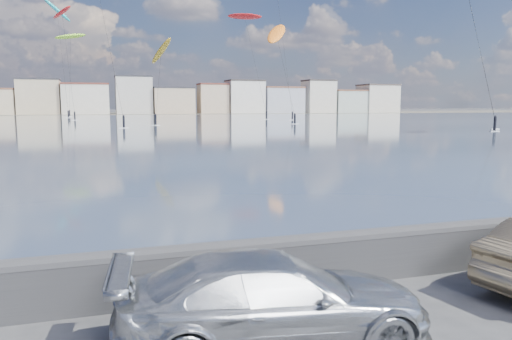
{
  "coord_description": "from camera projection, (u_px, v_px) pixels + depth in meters",
  "views": [
    {
      "loc": [
        -2.19,
        -6.06,
        3.59
      ],
      "look_at": [
        1.0,
        4.0,
        2.2
      ],
      "focal_mm": 35.0,
      "sensor_mm": 36.0,
      "label": 1
    }
  ],
  "objects": [
    {
      "name": "kitesurfer_11",
      "position": [
        277.0,
        34.0,
        102.05
      ],
      "size": [
        7.91,
        19.13,
        21.11
      ],
      "color": "orange",
      "rests_on": "ground"
    },
    {
      "name": "seawall",
      "position": [
        226.0,
        266.0,
        9.32
      ],
      "size": [
        400.0,
        0.36,
        1.08
      ],
      "color": "#28282B",
      "rests_on": "ground"
    },
    {
      "name": "kitesurfer_12",
      "position": [
        245.0,
        17.0,
        130.12
      ],
      "size": [
        9.3,
        20.46,
        27.67
      ],
      "color": "red",
      "rests_on": "ground"
    },
    {
      "name": "kitesurfer_6",
      "position": [
        71.0,
        37.0,
        149.71
      ],
      "size": [
        10.51,
        12.3,
        25.7
      ],
      "color": "#8CD826",
      "rests_on": "ground"
    },
    {
      "name": "kitesurfer_1",
      "position": [
        62.0,
        14.0,
        116.76
      ],
      "size": [
        5.91,
        13.08,
        26.74
      ],
      "color": "red",
      "rests_on": "ground"
    },
    {
      "name": "car_silver",
      "position": [
        274.0,
        300.0,
        7.45
      ],
      "size": [
        4.93,
        2.45,
        1.38
      ],
      "primitive_type": "imported",
      "rotation": [
        0.0,
        0.0,
        1.46
      ],
      "color": "#B8BBC0",
      "rests_on": "ground"
    },
    {
      "name": "kitesurfer_13",
      "position": [
        161.0,
        52.0,
        89.53
      ],
      "size": [
        4.87,
        9.95,
        15.77
      ],
      "color": "#BF8C19",
      "rests_on": "ground"
    },
    {
      "name": "far_buildings",
      "position": [
        107.0,
        98.0,
        182.24
      ],
      "size": [
        240.79,
        13.26,
        14.6
      ],
      "color": "beige",
      "rests_on": "ground"
    },
    {
      "name": "far_shore_strip",
      "position": [
        103.0,
        113.0,
        195.87
      ],
      "size": [
        500.0,
        60.0,
        0.0
      ],
      "primitive_type": "cube",
      "color": "#4C473D",
      "rests_on": "ground"
    },
    {
      "name": "kitesurfer_14",
      "position": [
        57.0,
        11.0,
        139.12
      ],
      "size": [
        8.41,
        16.71,
        33.19
      ],
      "color": "#19BFBF",
      "rests_on": "ground"
    },
    {
      "name": "bay_water",
      "position": [
        110.0,
        124.0,
        93.33
      ],
      "size": [
        500.0,
        177.0,
        0.0
      ],
      "primitive_type": "cube",
      "color": "#2F3D55",
      "rests_on": "ground"
    }
  ]
}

